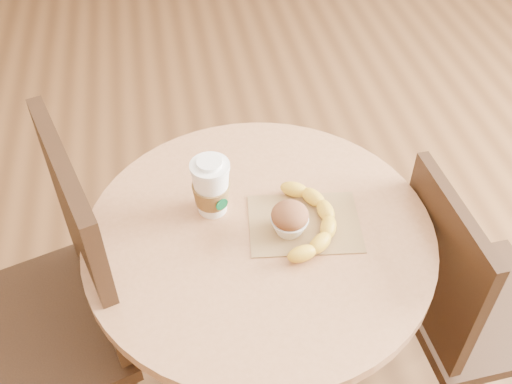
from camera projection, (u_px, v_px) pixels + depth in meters
cafe_table at (259, 287)px, 1.42m from camera, size 0.76×0.76×0.75m
chair_left at (48, 315)px, 1.38m from camera, size 0.54×0.54×0.98m
chair_right at (462, 303)px, 1.50m from camera, size 0.39×0.39×0.84m
kraft_bag at (304, 223)px, 1.30m from camera, size 0.26×0.21×0.00m
coffee_cup at (211, 189)px, 1.29m from camera, size 0.08×0.09×0.14m
muffin at (290, 219)px, 1.26m from camera, size 0.08×0.08×0.07m
banana at (310, 218)px, 1.28m from camera, size 0.20×0.28×0.03m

